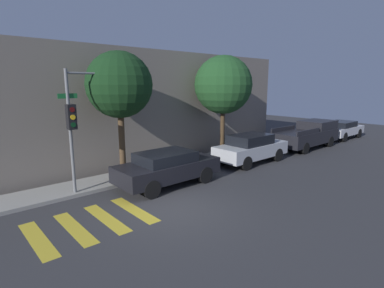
% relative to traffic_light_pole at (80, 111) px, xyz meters
% --- Properties ---
extents(ground_plane, '(60.00, 60.00, 0.00)m').
position_rel_traffic_light_pole_xyz_m(ground_plane, '(1.62, -3.37, -3.24)').
color(ground_plane, '#333335').
extents(sidewalk, '(26.00, 1.77, 0.14)m').
position_rel_traffic_light_pole_xyz_m(sidewalk, '(1.62, 0.72, -3.17)').
color(sidewalk, gray).
rests_on(sidewalk, ground).
extents(building_row, '(26.00, 6.00, 5.96)m').
position_rel_traffic_light_pole_xyz_m(building_row, '(1.62, 5.00, -0.26)').
color(building_row, slate).
rests_on(building_row, ground).
extents(crosswalk, '(3.47, 2.60, 0.00)m').
position_rel_traffic_light_pole_xyz_m(crosswalk, '(-0.89, -2.57, -3.24)').
color(crosswalk, gold).
rests_on(crosswalk, ground).
extents(traffic_light_pole, '(2.07, 0.56, 4.75)m').
position_rel_traffic_light_pole_xyz_m(traffic_light_pole, '(0.00, 0.00, 0.00)').
color(traffic_light_pole, slate).
rests_on(traffic_light_pole, ground).
extents(sedan_near_corner, '(4.44, 1.89, 1.45)m').
position_rel_traffic_light_pole_xyz_m(sedan_near_corner, '(3.02, -1.27, -2.45)').
color(sedan_near_corner, black).
rests_on(sedan_near_corner, ground).
extents(sedan_middle, '(4.45, 1.76, 1.56)m').
position_rel_traffic_light_pole_xyz_m(sedan_middle, '(8.65, -1.27, -2.41)').
color(sedan_middle, '#B7BABF').
rests_on(sedan_middle, ground).
extents(pickup_truck, '(5.45, 2.02, 1.74)m').
position_rel_traffic_light_pole_xyz_m(pickup_truck, '(14.80, -1.27, -2.33)').
color(pickup_truck, black).
rests_on(pickup_truck, ground).
extents(sedan_far_end, '(4.42, 1.84, 1.37)m').
position_rel_traffic_light_pole_xyz_m(sedan_far_end, '(20.07, -1.27, -2.49)').
color(sedan_far_end, silver).
rests_on(sedan_far_end, ground).
extents(tree_near_corner, '(2.78, 2.78, 5.57)m').
position_rel_traffic_light_pole_xyz_m(tree_near_corner, '(1.90, 0.49, 0.92)').
color(tree_near_corner, '#4C3823').
rests_on(tree_near_corner, ground).
extents(tree_midblock, '(3.22, 3.22, 5.79)m').
position_rel_traffic_light_pole_xyz_m(tree_midblock, '(8.24, 0.49, 0.92)').
color(tree_midblock, '#42301E').
rests_on(tree_midblock, ground).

